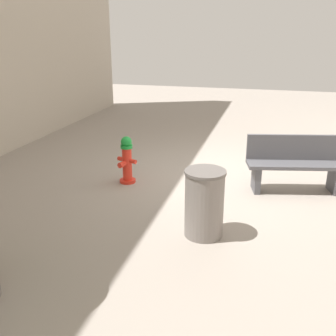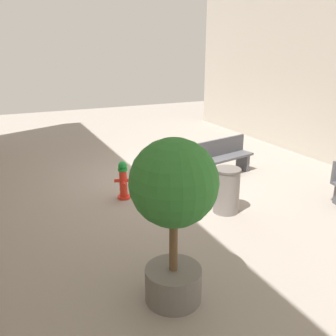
# 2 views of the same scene
# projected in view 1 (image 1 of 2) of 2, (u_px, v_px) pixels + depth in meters

# --- Properties ---
(ground_plane) EXTENTS (23.40, 23.40, 0.00)m
(ground_plane) POSITION_uv_depth(u_px,v_px,m) (213.00, 175.00, 7.41)
(ground_plane) COLOR gray
(fire_hydrant) EXTENTS (0.40, 0.37, 0.86)m
(fire_hydrant) POSITION_uv_depth(u_px,v_px,m) (127.00, 160.00, 6.93)
(fire_hydrant) COLOR red
(fire_hydrant) RESTS_ON ground_plane
(bench_near) EXTENTS (1.70, 0.79, 0.95)m
(bench_near) POSITION_uv_depth(u_px,v_px,m) (296.00, 163.00, 6.58)
(bench_near) COLOR #4C4C51
(bench_near) RESTS_ON ground_plane
(trash_bin) EXTENTS (0.54, 0.54, 0.92)m
(trash_bin) POSITION_uv_depth(u_px,v_px,m) (204.00, 203.00, 5.11)
(trash_bin) COLOR slate
(trash_bin) RESTS_ON ground_plane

